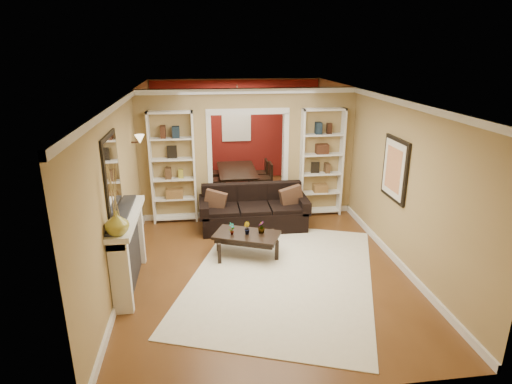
{
  "coord_description": "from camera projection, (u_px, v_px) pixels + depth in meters",
  "views": [
    {
      "loc": [
        -0.97,
        -7.49,
        3.47
      ],
      "look_at": [
        -0.09,
        -0.8,
        1.18
      ],
      "focal_mm": 30.0,
      "sensor_mm": 36.0,
      "label": 1
    }
  ],
  "objects": [
    {
      "name": "plant_right",
      "position": [
        261.0,
        227.0,
        7.38
      ],
      "size": [
        0.14,
        0.14,
        0.22
      ],
      "primitive_type": "imported",
      "rotation": [
        0.0,
        0.0,
        4.52
      ],
      "color": "#336626",
      "rests_on": "coffee_table"
    },
    {
      "name": "vase",
      "position": [
        117.0,
        223.0,
        5.52
      ],
      "size": [
        0.34,
        0.34,
        0.32
      ],
      "primitive_type": "imported",
      "rotation": [
        0.0,
        0.0,
        -0.1
      ],
      "color": "olive",
      "rests_on": "fireplace"
    },
    {
      "name": "area_rug",
      "position": [
        282.0,
        275.0,
        6.85
      ],
      "size": [
        3.92,
        4.6,
        0.01
      ],
      "primitive_type": "cube",
      "rotation": [
        0.0,
        0.0,
        -0.34
      ],
      "color": "white",
      "rests_on": "floor"
    },
    {
      "name": "pillow_right",
      "position": [
        292.0,
        197.0,
        8.57
      ],
      "size": [
        0.47,
        0.22,
        0.45
      ],
      "primitive_type": "cube",
      "rotation": [
        0.0,
        0.0,
        0.21
      ],
      "color": "brown",
      "rests_on": "sofa"
    },
    {
      "name": "framed_art",
      "position": [
        394.0,
        169.0,
        7.1
      ],
      "size": [
        0.04,
        0.85,
        1.05
      ],
      "primitive_type": "cube",
      "color": "black",
      "rests_on": "wall_right"
    },
    {
      "name": "floor",
      "position": [
        255.0,
        237.0,
        8.27
      ],
      "size": [
        8.0,
        8.0,
        0.0
      ],
      "primitive_type": "plane",
      "color": "brown",
      "rests_on": "ground"
    },
    {
      "name": "fireplace",
      "position": [
        130.0,
        250.0,
        6.41
      ],
      "size": [
        0.32,
        1.7,
        1.16
      ],
      "primitive_type": "cube",
      "color": "white",
      "rests_on": "floor"
    },
    {
      "name": "dining_chair_se",
      "position": [
        258.0,
        173.0,
        11.08
      ],
      "size": [
        0.39,
        0.39,
        0.76
      ],
      "primitive_type": "cube",
      "rotation": [
        0.0,
        0.0,
        -1.52
      ],
      "color": "black",
      "rests_on": "floor"
    },
    {
      "name": "dining_chair_sw",
      "position": [
        216.0,
        173.0,
        10.94
      ],
      "size": [
        0.47,
        0.47,
        0.83
      ],
      "primitive_type": "cube",
      "rotation": [
        0.0,
        0.0,
        1.42
      ],
      "color": "black",
      "rests_on": "floor"
    },
    {
      "name": "dining_window",
      "position": [
        236.0,
        123.0,
        11.46
      ],
      "size": [
        0.78,
        0.03,
        0.98
      ],
      "primitive_type": "cube",
      "color": "#8CA5CC",
      "rests_on": "wall_back"
    },
    {
      "name": "red_back_panel",
      "position": [
        236.0,
        131.0,
        11.57
      ],
      "size": [
        4.44,
        0.04,
        2.64
      ],
      "primitive_type": "cube",
      "color": "maroon",
      "rests_on": "floor"
    },
    {
      "name": "ceiling",
      "position": [
        255.0,
        94.0,
        7.4
      ],
      "size": [
        8.0,
        8.0,
        0.0
      ],
      "primitive_type": "plane",
      "rotation": [
        3.14,
        0.0,
        0.0
      ],
      "color": "white",
      "rests_on": "ground"
    },
    {
      "name": "plant_left",
      "position": [
        232.0,
        229.0,
        7.32
      ],
      "size": [
        0.13,
        0.14,
        0.22
      ],
      "primitive_type": "imported",
      "rotation": [
        0.0,
        0.0,
        0.84
      ],
      "color": "#336626",
      "rests_on": "coffee_table"
    },
    {
      "name": "wall_back",
      "position": [
        236.0,
        130.0,
        11.59
      ],
      "size": [
        8.0,
        0.0,
        8.0
      ],
      "primitive_type": "plane",
      "rotation": [
        1.57,
        0.0,
        0.0
      ],
      "color": "tan",
      "rests_on": "ground"
    },
    {
      "name": "partition_wall",
      "position": [
        248.0,
        154.0,
        8.96
      ],
      "size": [
        4.5,
        0.15,
        2.7
      ],
      "primitive_type": "cube",
      "color": "tan",
      "rests_on": "floor"
    },
    {
      "name": "coffee_table",
      "position": [
        247.0,
        245.0,
        7.45
      ],
      "size": [
        1.24,
        0.97,
        0.42
      ],
      "primitive_type": "cube",
      "rotation": [
        0.0,
        0.0,
        -0.39
      ],
      "color": "black",
      "rests_on": "floor"
    },
    {
      "name": "bookshelf_left",
      "position": [
        173.0,
        168.0,
        8.68
      ],
      "size": [
        0.9,
        0.3,
        2.3
      ],
      "primitive_type": "cube",
      "color": "white",
      "rests_on": "floor"
    },
    {
      "name": "dining_table",
      "position": [
        238.0,
        181.0,
        10.76
      ],
      "size": [
        1.67,
        0.93,
        0.59
      ],
      "primitive_type": "imported",
      "rotation": [
        0.0,
        0.0,
        1.57
      ],
      "color": "black",
      "rests_on": "floor"
    },
    {
      "name": "plant_center",
      "position": [
        247.0,
        228.0,
        7.35
      ],
      "size": [
        0.13,
        0.14,
        0.21
      ],
      "primitive_type": "imported",
      "rotation": [
        0.0,
        0.0,
        1.98
      ],
      "color": "#336626",
      "rests_on": "coffee_table"
    },
    {
      "name": "chandelier",
      "position": [
        241.0,
        112.0,
        10.16
      ],
      "size": [
        0.5,
        0.5,
        0.3
      ],
      "primitive_type": "cube",
      "color": "#39221A",
      "rests_on": "ceiling"
    },
    {
      "name": "wall_front",
      "position": [
        309.0,
        282.0,
        4.08
      ],
      "size": [
        8.0,
        0.0,
        8.0
      ],
      "primitive_type": "plane",
      "rotation": [
        -1.57,
        0.0,
        0.0
      ],
      "color": "tan",
      "rests_on": "ground"
    },
    {
      "name": "wall_sconce",
      "position": [
        137.0,
        141.0,
        7.93
      ],
      "size": [
        0.18,
        0.18,
        0.22
      ],
      "primitive_type": "cube",
      "color": "#FFE0A5",
      "rests_on": "wall_left"
    },
    {
      "name": "sofa",
      "position": [
        254.0,
        208.0,
        8.56
      ],
      "size": [
        2.15,
        0.93,
        0.84
      ],
      "primitive_type": "cube",
      "color": "black",
      "rests_on": "floor"
    },
    {
      "name": "dining_chair_ne",
      "position": [
        262.0,
        179.0,
        10.51
      ],
      "size": [
        0.52,
        0.52,
        0.83
      ],
      "primitive_type": "cube",
      "rotation": [
        0.0,
        0.0,
        -1.92
      ],
      "color": "black",
      "rests_on": "floor"
    },
    {
      "name": "bookshelf_right",
      "position": [
        321.0,
        163.0,
        9.06
      ],
      "size": [
        0.9,
        0.3,
        2.3
      ],
      "primitive_type": "cube",
      "color": "white",
      "rests_on": "floor"
    },
    {
      "name": "pillow_left",
      "position": [
        215.0,
        201.0,
        8.38
      ],
      "size": [
        0.43,
        0.23,
        0.42
      ],
      "primitive_type": "cube",
      "rotation": [
        0.0,
        0.0,
        -0.28
      ],
      "color": "brown",
      "rests_on": "sofa"
    },
    {
      "name": "dining_chair_nw",
      "position": [
        217.0,
        181.0,
        10.38
      ],
      "size": [
        0.41,
        0.41,
        0.81
      ],
      "primitive_type": "cube",
      "rotation": [
        0.0,
        0.0,
        1.59
      ],
      "color": "black",
      "rests_on": "floor"
    },
    {
      "name": "mirror",
      "position": [
        112.0,
        173.0,
        6.01
      ],
      "size": [
        0.03,
        0.95,
        1.1
      ],
      "primitive_type": "cube",
      "color": "silver",
      "rests_on": "wall_left"
    },
    {
      "name": "wall_left",
      "position": [
        129.0,
        174.0,
        7.56
      ],
      "size": [
        0.0,
        8.0,
        8.0
      ],
      "primitive_type": "plane",
      "rotation": [
        1.57,
        0.0,
        1.57
      ],
      "color": "tan",
      "rests_on": "ground"
    },
    {
      "name": "wall_right",
      "position": [
        372.0,
        165.0,
        8.11
      ],
      "size": [
        0.0,
        8.0,
        8.0
      ],
      "primitive_type": "plane",
      "rotation": [
        1.57,
        0.0,
        -1.57
      ],
      "color": "tan",
      "rests_on": "ground"
    }
  ]
}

